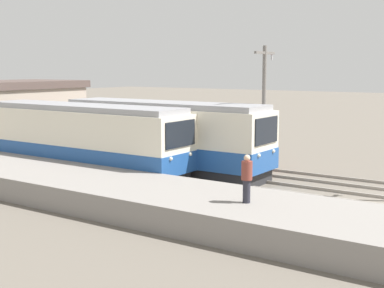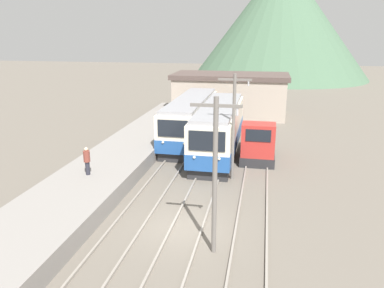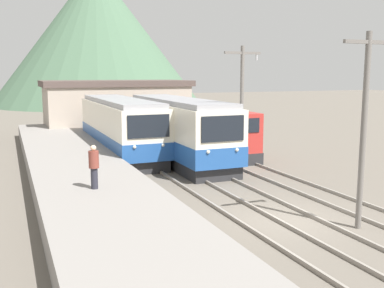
{
  "view_description": "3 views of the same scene",
  "coord_description": "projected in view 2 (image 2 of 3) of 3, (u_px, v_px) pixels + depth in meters",
  "views": [
    {
      "loc": [
        -22.18,
        -5.12,
        5.58
      ],
      "look_at": [
        -1.04,
        9.19,
        1.92
      ],
      "focal_mm": 50.0,
      "sensor_mm": 36.0,
      "label": 1
    },
    {
      "loc": [
        3.49,
        -15.57,
        8.91
      ],
      "look_at": [
        -1.13,
        7.98,
        1.8
      ],
      "focal_mm": 35.0,
      "sensor_mm": 36.0,
      "label": 2
    },
    {
      "loc": [
        -9.27,
        -13.26,
        5.29
      ],
      "look_at": [
        0.21,
        9.73,
        1.37
      ],
      "focal_mm": 42.0,
      "sensor_mm": 36.0,
      "label": 3
    }
  ],
  "objects": [
    {
      "name": "station_building",
      "position": [
        230.0,
        95.0,
        41.68
      ],
      "size": [
        12.6,
        6.3,
        4.67
      ],
      "color": "#AD9E8E",
      "rests_on": "ground"
    },
    {
      "name": "platform_left",
      "position": [
        62.0,
        207.0,
        18.84
      ],
      "size": [
        4.5,
        54.0,
        1.0
      ],
      "primitive_type": "cube",
      "color": "gray",
      "rests_on": "ground"
    },
    {
      "name": "commuter_train_left",
      "position": [
        191.0,
        121.0,
        32.01
      ],
      "size": [
        2.84,
        12.73,
        3.69
      ],
      "color": "#28282B",
      "rests_on": "ground"
    },
    {
      "name": "track_left",
      "position": [
        131.0,
        222.0,
        18.29
      ],
      "size": [
        1.54,
        60.0,
        0.14
      ],
      "color": "gray",
      "rests_on": "ground"
    },
    {
      "name": "track_right",
      "position": [
        251.0,
        233.0,
        17.22
      ],
      "size": [
        1.54,
        60.0,
        0.14
      ],
      "color": "gray",
      "rests_on": "ground"
    },
    {
      "name": "catenary_mast_mid",
      "position": [
        234.0,
        123.0,
        22.83
      ],
      "size": [
        2.0,
        0.2,
        6.64
      ],
      "color": "slate",
      "rests_on": "ground"
    },
    {
      "name": "ground_plane",
      "position": [
        183.0,
        228.0,
        17.83
      ],
      "size": [
        200.0,
        200.0,
        0.0
      ],
      "primitive_type": "plane",
      "color": "#665E54"
    },
    {
      "name": "shunting_locomotive",
      "position": [
        258.0,
        143.0,
        27.34
      ],
      "size": [
        2.4,
        4.94,
        3.0
      ],
      "color": "#28282B",
      "rests_on": "ground"
    },
    {
      "name": "person_on_platform",
      "position": [
        87.0,
        160.0,
        21.59
      ],
      "size": [
        0.38,
        0.38,
        1.66
      ],
      "color": "#282833",
      "rests_on": "platform_left"
    },
    {
      "name": "catenary_mast_near",
      "position": [
        215.0,
        171.0,
        14.88
      ],
      "size": [
        2.0,
        0.2,
        6.64
      ],
      "color": "slate",
      "rests_on": "ground"
    },
    {
      "name": "mountain_backdrop",
      "position": [
        281.0,
        19.0,
        75.59
      ],
      "size": [
        35.71,
        35.71,
        23.38
      ],
      "color": "#47664C",
      "rests_on": "ground"
    },
    {
      "name": "track_center",
      "position": [
        187.0,
        227.0,
        17.77
      ],
      "size": [
        1.54,
        60.0,
        0.14
      ],
      "color": "gray",
      "rests_on": "ground"
    },
    {
      "name": "commuter_train_center",
      "position": [
        219.0,
        131.0,
        28.47
      ],
      "size": [
        2.84,
        12.19,
        3.8
      ],
      "color": "#28282B",
      "rests_on": "ground"
    }
  ]
}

